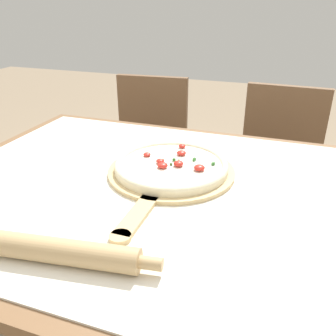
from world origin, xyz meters
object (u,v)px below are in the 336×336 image
(pizza, at_px, (171,165))
(rolling_pin, at_px, (58,251))
(chair_left, at_px, (149,149))
(chair_right, at_px, (277,166))
(pizza_peel, at_px, (169,174))

(pizza, height_order, rolling_pin, rolling_pin)
(chair_left, distance_m, chair_right, 0.67)
(pizza, height_order, chair_left, chair_left)
(pizza, distance_m, rolling_pin, 0.46)
(pizza_peel, bearing_deg, chair_right, 68.70)
(pizza_peel, xyz_separation_m, rolling_pin, (-0.08, -0.43, 0.02))
(pizza_peel, xyz_separation_m, chair_right, (0.29, 0.75, -0.27))
(pizza, xyz_separation_m, rolling_pin, (-0.08, -0.45, 0.00))
(rolling_pin, bearing_deg, chair_left, 103.92)
(pizza, xyz_separation_m, chair_right, (0.29, 0.73, -0.28))
(pizza, height_order, chair_right, chair_right)
(pizza, distance_m, chair_right, 0.84)
(chair_left, relative_size, chair_right, 1.00)
(chair_left, bearing_deg, chair_right, -4.97)
(pizza, bearing_deg, pizza_peel, -90.61)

